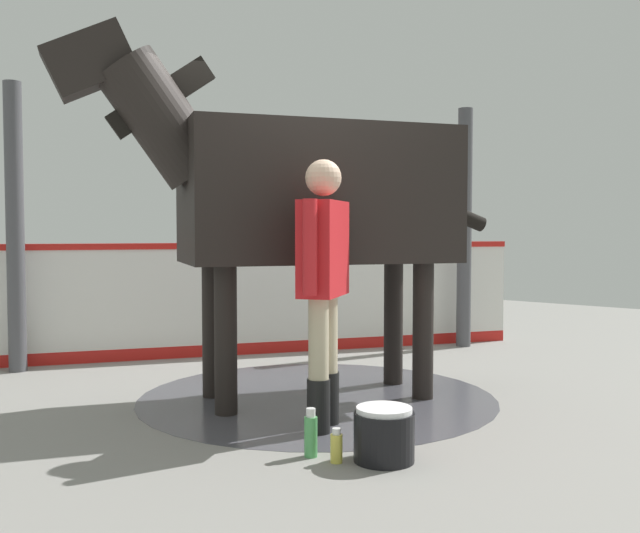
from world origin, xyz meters
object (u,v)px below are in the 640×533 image
Objects in this scene: handler at (323,273)px; bottle_spray at (311,434)px; wash_bucket at (384,434)px; horse at (301,193)px; bottle_shampoo at (336,447)px.

handler is 6.24× the size of bottle_spray.
bottle_spray is at bearing -81.35° from handler.
wash_bucket is 1.22× the size of bottle_spray.
handler is at bearing 122.91° from bottle_spray.
handler is at bearing 157.00° from wash_bucket.
horse is 8.82× the size of wash_bucket.
bottle_spray is at bearing 75.68° from horse.
bottle_shampoo is at bearing -68.37° from handler.
handler reaches higher than bottle_spray.
wash_bucket is (0.68, -0.29, -0.87)m from handler.
horse is 2.11m from wash_bucket.
horse is 2.02m from bottle_spray.
bottle_shampoo is 0.18m from bottle_spray.
horse is at bearing 133.77° from bottle_spray.
bottle_spray is (-0.18, -0.01, 0.04)m from bottle_shampoo.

